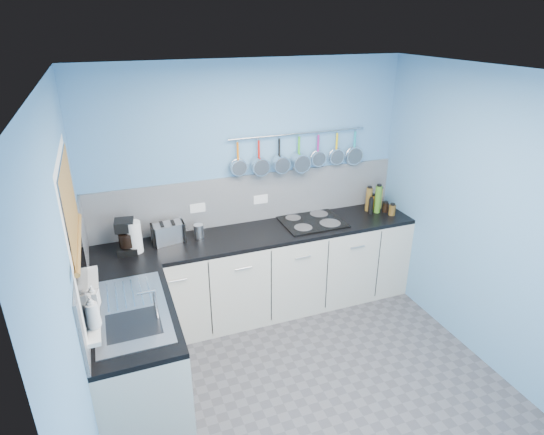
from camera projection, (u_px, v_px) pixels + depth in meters
floor at (309, 388)px, 3.78m from camera, size 3.20×3.00×0.02m
ceiling at (323, 74)px, 2.76m from camera, size 3.20×3.00×0.02m
wall_back at (250, 188)px, 4.57m from camera, size 3.20×0.02×2.50m
wall_front at (465, 411)px, 1.98m from camera, size 3.20×0.02×2.50m
wall_left at (76, 301)px, 2.75m from camera, size 0.02×3.00×2.50m
wall_right at (489, 223)px, 3.79m from camera, size 0.02×3.00×2.50m
backsplash_back at (251, 198)px, 4.59m from camera, size 3.20×0.02×0.50m
backsplash_left at (83, 268)px, 3.31m from camera, size 0.02×1.80×0.50m
cabinet_run_back at (261, 274)px, 4.63m from camera, size 3.20×0.60×0.86m
worktop_back at (261, 234)px, 4.45m from camera, size 3.20×0.60×0.04m
cabinet_run_left at (139, 362)px, 3.44m from camera, size 0.60×1.20×0.86m
worktop_left at (132, 313)px, 3.26m from camera, size 0.60×1.20×0.04m
window_frame at (74, 235)px, 2.90m from camera, size 0.01×1.00×1.10m
window_glass at (75, 235)px, 2.90m from camera, size 0.01×0.90×1.00m
bamboo_blind at (70, 202)px, 2.81m from camera, size 0.01×0.90×0.55m
window_sill at (91, 302)px, 3.11m from camera, size 0.10×0.98×0.03m
sink_unit at (131, 310)px, 3.25m from camera, size 0.50×0.95×0.01m
mixer_tap at (156, 304)px, 3.10m from camera, size 0.12×0.08×0.26m
socket_left at (198, 208)px, 4.41m from camera, size 0.15×0.01×0.09m
socket_right at (261, 199)px, 4.62m from camera, size 0.15×0.01×0.09m
pot_rail at (299, 134)px, 4.46m from camera, size 1.45×0.02×0.02m
soap_bottle_a at (92, 311)px, 2.79m from camera, size 0.11×0.11×0.24m
soap_bottle_b at (92, 295)px, 3.01m from camera, size 0.09×0.09×0.17m
paper_towel at (134, 237)px, 4.01m from camera, size 0.16×0.16×0.29m
coffee_maker at (126, 237)px, 4.00m from camera, size 0.19×0.21×0.31m
toaster at (168, 233)px, 4.22m from camera, size 0.31×0.22×0.18m
canister at (199, 231)px, 4.31m from camera, size 0.10×0.10×0.13m
hob at (311, 221)px, 4.67m from camera, size 0.62×0.55×0.01m
pan_0 at (238, 158)px, 4.32m from camera, size 0.16×0.06×0.35m
pan_1 at (259, 156)px, 4.39m from camera, size 0.18×0.10×0.37m
pan_2 at (279, 154)px, 4.46m from camera, size 0.17×0.12×0.36m
pan_3 at (299, 153)px, 4.53m from camera, size 0.19×0.12×0.38m
pan_4 at (318, 149)px, 4.59m from camera, size 0.16×0.06×0.35m
pan_5 at (337, 148)px, 4.66m from camera, size 0.17×0.06×0.36m
pan_6 at (355, 147)px, 4.74m from camera, size 0.19×0.05×0.38m
condiment_0 at (380, 198)px, 4.96m from camera, size 0.05×0.05×0.23m
condiment_1 at (372, 202)px, 4.97m from camera, size 0.07×0.07×0.15m
condiment_2 at (369, 199)px, 4.89m from camera, size 0.07×0.07×0.26m
condiment_3 at (385, 207)px, 4.89m from camera, size 0.07×0.07×0.10m
condiment_4 at (378, 199)px, 4.84m from camera, size 0.07×0.07×0.30m
condiment_5 at (371, 206)px, 4.84m from camera, size 0.05×0.05×0.17m
condiment_6 at (392, 210)px, 4.81m from camera, size 0.07×0.07×0.11m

